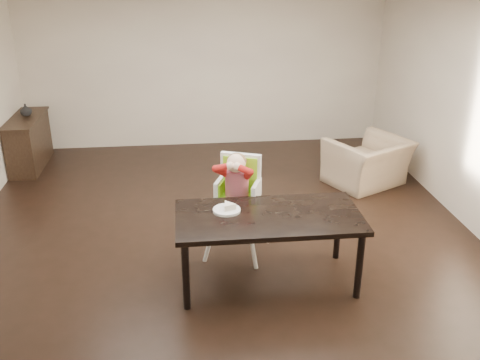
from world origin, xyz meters
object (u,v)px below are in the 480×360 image
object	(u,v)px
dining_table	(269,222)
armchair	(368,155)
sideboard	(29,142)
high_chair	(237,183)

from	to	relation	value
dining_table	armchair	xyz separation A→B (m)	(1.80, 2.31, -0.22)
armchair	sideboard	world-z (taller)	armchair
armchair	sideboard	bearing A→B (deg)	-41.45
sideboard	dining_table	bearing A→B (deg)	-48.29
dining_table	high_chair	bearing A→B (deg)	110.53
armchair	sideboard	distance (m)	5.14
high_chair	sideboard	xyz separation A→B (m)	(-2.94, 2.93, -0.43)
armchair	sideboard	xyz separation A→B (m)	(-4.98, 1.25, -0.05)
dining_table	sideboard	xyz separation A→B (m)	(-3.18, 3.57, -0.27)
armchair	dining_table	bearing A→B (deg)	24.77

